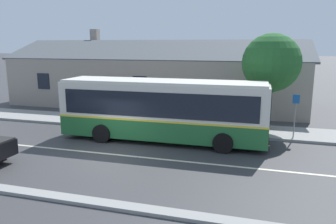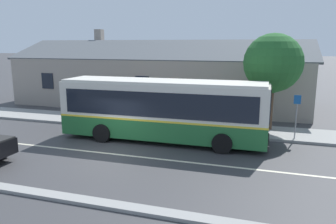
{
  "view_description": "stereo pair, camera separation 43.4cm",
  "coord_description": "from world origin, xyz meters",
  "px_view_note": "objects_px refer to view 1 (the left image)",
  "views": [
    {
      "loc": [
        7.03,
        -13.69,
        5.19
      ],
      "look_at": [
        2.25,
        2.91,
        1.62
      ],
      "focal_mm": 35.0,
      "sensor_mm": 36.0,
      "label": 1
    },
    {
      "loc": [
        7.45,
        -13.56,
        5.19
      ],
      "look_at": [
        2.25,
        2.91,
        1.62
      ],
      "focal_mm": 35.0,
      "sensor_mm": 36.0,
      "label": 2
    }
  ],
  "objects_px": {
    "street_tree_primary": "(271,65)",
    "bus_stop_sign": "(295,111)",
    "bench_by_building": "(88,113)",
    "transit_bus": "(163,109)"
  },
  "relations": [
    {
      "from": "street_tree_primary",
      "to": "bus_stop_sign",
      "type": "xyz_separation_m",
      "value": [
        1.4,
        -1.63,
        -2.34
      ]
    },
    {
      "from": "bench_by_building",
      "to": "bus_stop_sign",
      "type": "bearing_deg",
      "value": -4.08
    },
    {
      "from": "transit_bus",
      "to": "bench_by_building",
      "type": "height_order",
      "value": "transit_bus"
    },
    {
      "from": "transit_bus",
      "to": "bus_stop_sign",
      "type": "relative_size",
      "value": 4.66
    },
    {
      "from": "street_tree_primary",
      "to": "bus_stop_sign",
      "type": "bearing_deg",
      "value": -49.37
    },
    {
      "from": "transit_bus",
      "to": "street_tree_primary",
      "type": "bearing_deg",
      "value": 34.04
    },
    {
      "from": "transit_bus",
      "to": "street_tree_primary",
      "type": "height_order",
      "value": "street_tree_primary"
    },
    {
      "from": "bench_by_building",
      "to": "bus_stop_sign",
      "type": "height_order",
      "value": "bus_stop_sign"
    },
    {
      "from": "street_tree_primary",
      "to": "bus_stop_sign",
      "type": "distance_m",
      "value": 3.17
    },
    {
      "from": "street_tree_primary",
      "to": "bus_stop_sign",
      "type": "relative_size",
      "value": 2.44
    }
  ]
}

